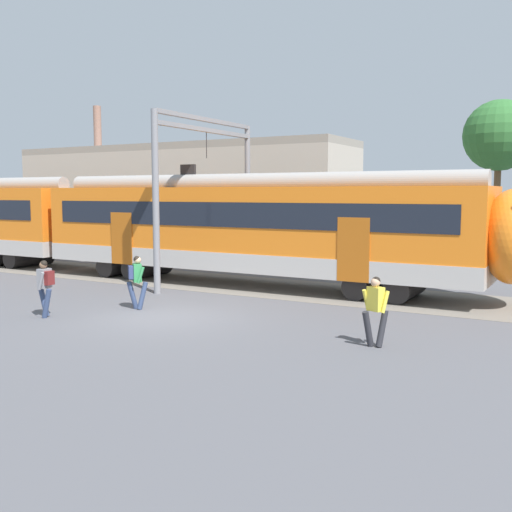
{
  "coord_description": "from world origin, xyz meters",
  "views": [
    {
      "loc": [
        10.76,
        -13.51,
        3.6
      ],
      "look_at": [
        1.47,
        2.86,
        1.6
      ],
      "focal_mm": 42.0,
      "sensor_mm": 36.0,
      "label": 1
    }
  ],
  "objects_px": {
    "commuter_train": "(85,222)",
    "pedestrian_green": "(136,278)",
    "pedestrian_yellow": "(375,306)",
    "pedestrian_grey": "(45,283)"
  },
  "relations": [
    {
      "from": "pedestrian_grey",
      "to": "pedestrian_yellow",
      "type": "bearing_deg",
      "value": 8.9
    },
    {
      "from": "pedestrian_yellow",
      "to": "commuter_train",
      "type": "bearing_deg",
      "value": 157.57
    },
    {
      "from": "commuter_train",
      "to": "pedestrian_yellow",
      "type": "height_order",
      "value": "commuter_train"
    },
    {
      "from": "pedestrian_grey",
      "to": "pedestrian_green",
      "type": "height_order",
      "value": "same"
    },
    {
      "from": "commuter_train",
      "to": "pedestrian_yellow",
      "type": "relative_size",
      "value": 22.83
    },
    {
      "from": "commuter_train",
      "to": "pedestrian_green",
      "type": "bearing_deg",
      "value": -35.87
    },
    {
      "from": "pedestrian_green",
      "to": "pedestrian_yellow",
      "type": "height_order",
      "value": "same"
    },
    {
      "from": "pedestrian_grey",
      "to": "pedestrian_green",
      "type": "relative_size",
      "value": 1.0
    },
    {
      "from": "commuter_train",
      "to": "pedestrian_grey",
      "type": "relative_size",
      "value": 22.83
    },
    {
      "from": "commuter_train",
      "to": "pedestrian_green",
      "type": "height_order",
      "value": "commuter_train"
    }
  ]
}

